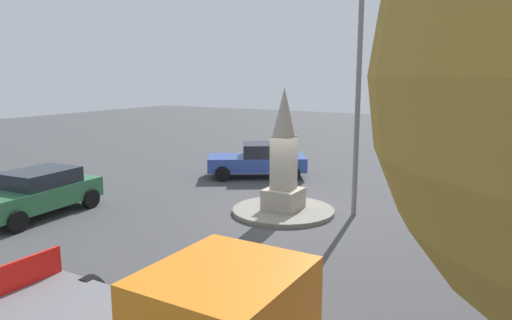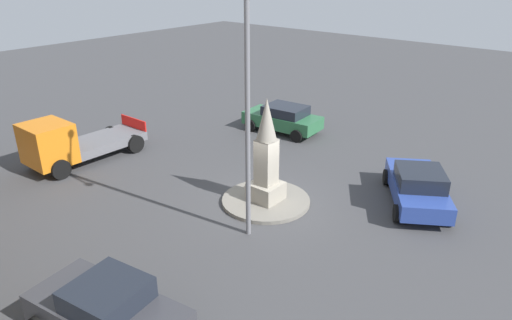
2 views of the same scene
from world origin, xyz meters
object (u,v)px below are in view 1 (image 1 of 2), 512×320
Objects in this scene: car_green_parked_left at (37,192)px; car_blue_passing at (259,160)px; monument at (284,158)px; streetlamp at (360,51)px.

car_blue_passing is at bearing -20.45° from car_green_parked_left.
streetlamp is at bearing -66.38° from monument.
car_green_parked_left is (-4.19, 6.68, -1.06)m from monument.
monument is 0.94× the size of car_green_parked_left.
car_blue_passing is 9.16m from car_green_parked_left.
monument is 0.87× the size of car_blue_passing.
monument reaches higher than car_blue_passing.
streetlamp reaches higher than monument.
car_green_parked_left is (-5.10, 8.75, -4.39)m from streetlamp.
streetlamp is 7.89m from car_blue_passing.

